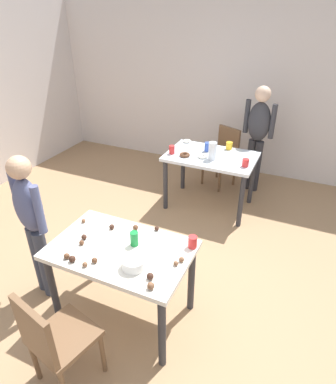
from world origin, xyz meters
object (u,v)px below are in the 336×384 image
object	(u,v)px
person_girl_near	(31,218)
pitcher_far	(212,151)
chair_far_table	(223,153)
mixing_bowl	(134,263)
dining_table_far	(211,163)
person_adult_far	(258,131)
chair_near_table	(53,338)
dining_table_near	(122,259)
soda_can	(134,239)

from	to	relation	value
person_girl_near	pitcher_far	world-z (taller)	person_girl_near
chair_far_table	pitcher_far	size ratio (longest dim) A/B	3.96
chair_far_table	mixing_bowl	world-z (taller)	chair_far_table
dining_table_far	person_adult_far	bearing A→B (deg)	58.80
chair_near_table	pitcher_far	xyz separation A→B (m)	(0.22, 2.70, 0.36)
dining_table_near	pitcher_far	distance (m)	1.98
dining_table_near	person_girl_near	distance (m)	0.87
chair_near_table	person_adult_far	size ratio (longest dim) A/B	0.57
dining_table_far	mixing_bowl	bearing A→B (deg)	-86.85
person_adult_far	chair_far_table	bearing A→B (deg)	179.27
chair_near_table	person_girl_near	bearing A→B (deg)	138.16
mixing_bowl	pitcher_far	world-z (taller)	pitcher_far
dining_table_far	chair_near_table	xyz separation A→B (m)	(-0.18, -2.81, -0.15)
dining_table_far	person_girl_near	size ratio (longest dim) A/B	0.80
dining_table_near	soda_can	distance (m)	0.21
person_adult_far	pitcher_far	world-z (taller)	person_adult_far
dining_table_far	person_girl_near	bearing A→B (deg)	-113.39
mixing_bowl	person_adult_far	bearing A→B (deg)	83.98
chair_far_table	person_girl_near	distance (m)	3.02
chair_near_table	person_adult_far	distance (m)	3.60
dining_table_near	chair_near_table	distance (m)	0.76
dining_table_far	mixing_bowl	xyz separation A→B (m)	(0.12, -2.23, 0.15)
person_girl_near	chair_far_table	bearing A→B (deg)	72.53
person_girl_near	mixing_bowl	world-z (taller)	person_girl_near
pitcher_far	chair_near_table	bearing A→B (deg)	-94.73
person_girl_near	soda_can	bearing A→B (deg)	9.27
pitcher_far	person_adult_far	bearing A→B (deg)	64.71
chair_near_table	mixing_bowl	distance (m)	0.72
chair_near_table	dining_table_far	bearing A→B (deg)	86.31
chair_near_table	mixing_bowl	xyz separation A→B (m)	(0.30, 0.59, 0.29)
person_girl_near	soda_can	xyz separation A→B (m)	(0.93, 0.15, -0.03)
chair_near_table	chair_far_table	distance (m)	3.53
dining_table_far	person_girl_near	xyz separation A→B (m)	(-0.93, -2.14, 0.20)
person_girl_near	pitcher_far	distance (m)	2.25
mixing_bowl	soda_can	bearing A→B (deg)	118.18
chair_near_table	person_adult_far	xyz separation A→B (m)	(0.61, 3.53, 0.41)
person_adult_far	soda_can	size ratio (longest dim) A/B	12.43
chair_far_table	pitcher_far	bearing A→B (deg)	-85.32
soda_can	pitcher_far	distance (m)	1.88
person_adult_far	mixing_bowl	bearing A→B (deg)	-96.02
person_girl_near	pitcher_far	xyz separation A→B (m)	(0.97, 2.03, 0.02)
chair_near_table	person_girl_near	xyz separation A→B (m)	(-0.75, 0.67, 0.35)
pitcher_far	dining_table_far	bearing A→B (deg)	110.64
chair_far_table	person_adult_far	world-z (taller)	person_adult_far
soda_can	chair_near_table	bearing A→B (deg)	-102.35
person_adult_far	soda_can	bearing A→B (deg)	-99.12
person_adult_far	person_girl_near	bearing A→B (deg)	-115.44
person_adult_far	chair_near_table	bearing A→B (deg)	-99.88
chair_near_table	person_girl_near	distance (m)	1.06
mixing_bowl	chair_far_table	bearing A→B (deg)	92.89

